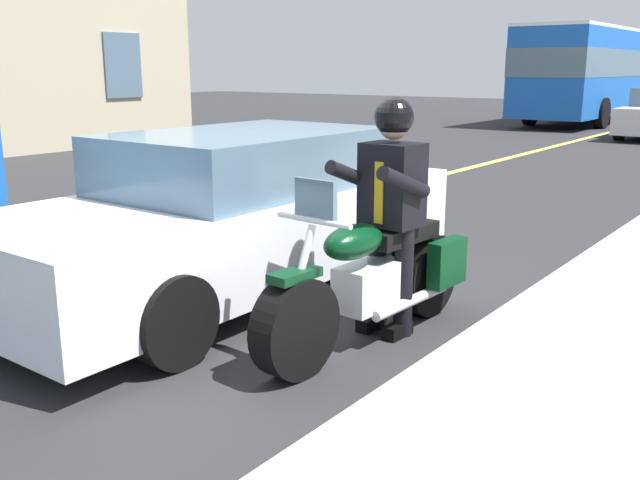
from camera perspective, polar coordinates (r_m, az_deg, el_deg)
name	(u,v)px	position (r m, az deg, el deg)	size (l,w,h in m)	color
ground_plane	(247,299)	(6.09, -6.00, -4.79)	(80.00, 80.00, 0.00)	#28282B
lane_center_stripe	(104,261)	(7.54, -17.22, -1.64)	(60.00, 0.16, 0.01)	#E5DB4C
motorcycle_main	(374,280)	(5.06, 4.44, -3.24)	(2.22, 0.67, 1.26)	black
rider_main	(391,196)	(5.08, 5.79, 3.56)	(0.64, 0.57, 1.74)	black
bus_near	(597,70)	(28.45, 21.63, 12.77)	(11.05, 2.70, 3.30)	blue
car_silver	(237,213)	(6.22, -6.82, 2.17)	(4.60, 1.92, 1.40)	white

